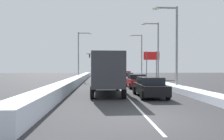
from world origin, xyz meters
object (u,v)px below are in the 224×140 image
sedan_red_right_lane_second (136,81)px  suv_maroon_right_lane_fourth (123,75)px  street_lamp_left_mid (80,52)px  box_truck_center_lane_nearest (107,72)px  suv_gray_center_lane_second (102,77)px  sedan_charcoal_center_lane_fifth (102,74)px  sedan_white_right_lane_third (126,78)px  street_lamp_right_near (173,40)px  sedan_silver_right_lane_fifth (118,75)px  roadside_sign_right (152,59)px  street_lamp_right_mid (156,47)px  traffic_light_gantry (112,58)px  suv_tan_center_lane_third (101,75)px  sedan_navy_center_lane_fourth (103,75)px  sedan_black_right_lane_nearest (150,87)px  street_lamp_right_far (140,53)px

sedan_red_right_lane_second → suv_maroon_right_lane_fourth: (-0.02, 12.43, 0.25)m
suv_maroon_right_lane_fourth → street_lamp_left_mid: 9.36m
box_truck_center_lane_nearest → suv_gray_center_lane_second: 8.81m
sedan_charcoal_center_lane_fifth → box_truck_center_lane_nearest: bearing=-90.0°
sedan_white_right_lane_third → street_lamp_left_mid: (-7.45, 9.16, 4.48)m
sedan_white_right_lane_third → street_lamp_right_near: bearing=-67.5°
street_lamp_right_near → sedan_silver_right_lane_fifth: bearing=100.5°
street_lamp_left_mid → suv_maroon_right_lane_fourth: bearing=-23.8°
sedan_silver_right_lane_fifth → street_lamp_left_mid: street_lamp_left_mid is taller
suv_maroon_right_lane_fourth → box_truck_center_lane_nearest: 18.01m
box_truck_center_lane_nearest → roadside_sign_right: 24.71m
street_lamp_right_near → roadside_sign_right: street_lamp_right_near is taller
street_lamp_right_mid → traffic_light_gantry: bearing=101.3°
suv_maroon_right_lane_fourth → sedan_silver_right_lane_fifth: 6.01m
street_lamp_right_mid → suv_tan_center_lane_third: bearing=156.4°
box_truck_center_lane_nearest → suv_gray_center_lane_second: size_ratio=1.47×
sedan_navy_center_lane_fourth → traffic_light_gantry: bearing=79.4°
sedan_silver_right_lane_fifth → sedan_black_right_lane_nearest: bearing=-89.7°
sedan_white_right_lane_third → suv_tan_center_lane_third: size_ratio=0.92×
sedan_black_right_lane_nearest → sedan_navy_center_lane_fourth: bearing=97.5°
traffic_light_gantry → street_lamp_right_mid: bearing=-78.7°
sedan_silver_right_lane_fifth → roadside_sign_right: roadside_sign_right is taller
box_truck_center_lane_nearest → street_lamp_right_far: size_ratio=0.84×
sedan_red_right_lane_second → suv_gray_center_lane_second: size_ratio=0.92×
sedan_black_right_lane_nearest → sedan_silver_right_lane_fifth: (-0.15, 25.32, 0.00)m
street_lamp_right_near → street_lamp_right_far: (0.27, 18.12, 0.08)m
sedan_silver_right_lane_fifth → street_lamp_right_far: bearing=-30.3°
sedan_black_right_lane_nearest → sedan_red_right_lane_second: same height
box_truck_center_lane_nearest → sedan_charcoal_center_lane_fifth: (-0.02, 29.69, -1.14)m
street_lamp_right_mid → roadside_sign_right: 10.67m
street_lamp_left_mid → roadside_sign_right: street_lamp_left_mid is taller
street_lamp_right_far → sedan_black_right_lane_nearest: bearing=-99.7°
street_lamp_left_mid → sedan_white_right_lane_third: bearing=-50.9°
sedan_white_right_lane_third → traffic_light_gantry: bearing=91.3°
roadside_sign_right → sedan_charcoal_center_lane_fifth: bearing=144.1°
sedan_silver_right_lane_fifth → roadside_sign_right: (6.68, -1.04, 3.25)m
street_lamp_right_far → sedan_navy_center_lane_fourth: bearing=167.6°
sedan_charcoal_center_lane_fifth → sedan_red_right_lane_second: bearing=-82.0°
street_lamp_right_mid → sedan_navy_center_lane_fourth: bearing=125.8°
suv_gray_center_lane_second → street_lamp_right_far: (7.42, 12.52, 4.08)m
sedan_navy_center_lane_fourth → traffic_light_gantry: size_ratio=0.42×
sedan_red_right_lane_second → sedan_charcoal_center_lane_fifth: same height
sedan_white_right_lane_third → roadside_sign_right: bearing=58.8°
sedan_black_right_lane_nearest → suv_tan_center_lane_third: bearing=101.7°
sedan_black_right_lane_nearest → street_lamp_right_mid: street_lamp_right_mid is taller
street_lamp_right_near → street_lamp_right_far: bearing=89.1°
sedan_navy_center_lane_fourth → roadside_sign_right: bearing=-1.3°
suv_maroon_right_lane_fourth → sedan_navy_center_lane_fourth: size_ratio=1.09×
sedan_white_right_lane_third → suv_gray_center_lane_second: (-3.54, -3.12, 0.25)m
traffic_light_gantry → street_lamp_left_mid: (-6.88, -16.08, 0.52)m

